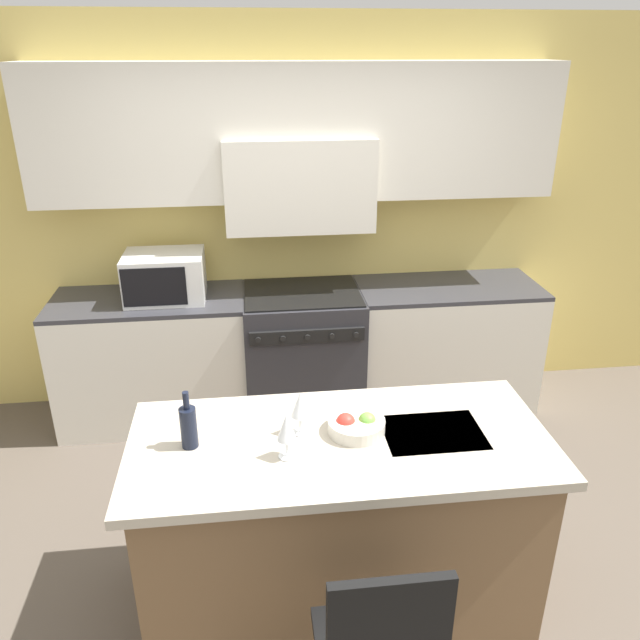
% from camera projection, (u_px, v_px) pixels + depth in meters
% --- Properties ---
extents(ground_plane, '(10.00, 10.00, 0.00)m').
position_uv_depth(ground_plane, '(334.00, 580.00, 3.16)').
color(ground_plane, brown).
extents(back_cabinetry, '(10.00, 0.46, 2.70)m').
position_uv_depth(back_cabinetry, '(297.00, 188.00, 4.27)').
color(back_cabinetry, '#DBC166').
rests_on(back_cabinetry, ground_plane).
extents(back_counter, '(3.39, 0.62, 0.92)m').
position_uv_depth(back_counter, '(303.00, 352.00, 4.50)').
color(back_counter, silver).
rests_on(back_counter, ground_plane).
extents(range_stove, '(0.82, 0.70, 0.93)m').
position_uv_depth(range_stove, '(303.00, 352.00, 4.48)').
color(range_stove, '#2D2D33').
rests_on(range_stove, ground_plane).
extents(microwave, '(0.52, 0.40, 0.31)m').
position_uv_depth(microwave, '(165.00, 276.00, 4.15)').
color(microwave, silver).
rests_on(microwave, back_counter).
extents(kitchen_island, '(1.85, 0.82, 0.91)m').
position_uv_depth(kitchen_island, '(339.00, 520.00, 2.90)').
color(kitchen_island, brown).
rests_on(kitchen_island, ground_plane).
extents(wine_bottle, '(0.07, 0.07, 0.27)m').
position_uv_depth(wine_bottle, '(189.00, 426.00, 2.63)').
color(wine_bottle, black).
rests_on(wine_bottle, kitchen_island).
extents(wine_glass_near, '(0.08, 0.08, 0.21)m').
position_uv_depth(wine_glass_near, '(286.00, 428.00, 2.54)').
color(wine_glass_near, white).
rests_on(wine_glass_near, kitchen_island).
extents(wine_glass_far, '(0.08, 0.08, 0.21)m').
position_uv_depth(wine_glass_far, '(300.00, 405.00, 2.70)').
color(wine_glass_far, white).
rests_on(wine_glass_far, kitchen_island).
extents(fruit_bowl, '(0.25, 0.25, 0.09)m').
position_uv_depth(fruit_bowl, '(356.00, 425.00, 2.76)').
color(fruit_bowl, silver).
rests_on(fruit_bowl, kitchen_island).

